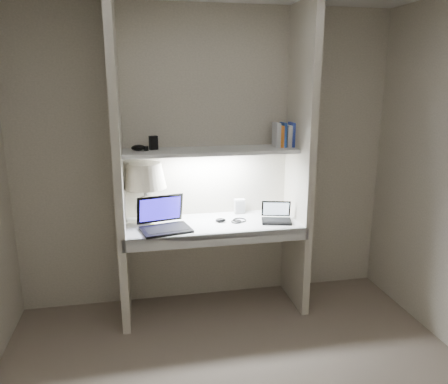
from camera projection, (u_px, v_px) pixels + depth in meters
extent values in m
cube|color=beige|center=(207.00, 159.00, 3.73)|extent=(3.20, 0.01, 2.50)
cube|color=beige|center=(119.00, 169.00, 3.33)|extent=(0.06, 0.55, 2.50)
cube|color=beige|center=(300.00, 162.00, 3.60)|extent=(0.06, 0.55, 2.50)
cube|color=white|center=(213.00, 225.00, 3.59)|extent=(1.40, 0.55, 0.04)
cube|color=silver|center=(219.00, 239.00, 3.35)|extent=(1.46, 0.03, 0.10)
cube|color=silver|center=(211.00, 151.00, 3.53)|extent=(1.40, 0.36, 0.03)
cube|color=white|center=(211.00, 154.00, 3.54)|extent=(0.60, 0.04, 0.02)
cylinder|color=white|center=(147.00, 221.00, 3.59)|extent=(0.12, 0.12, 0.02)
ellipsoid|color=white|center=(146.00, 208.00, 3.56)|extent=(0.17, 0.17, 0.21)
cylinder|color=white|center=(146.00, 193.00, 3.53)|extent=(0.03, 0.03, 0.09)
sphere|color=#FFD899|center=(145.00, 182.00, 3.50)|extent=(0.05, 0.05, 0.05)
cube|color=black|center=(166.00, 230.00, 3.39)|extent=(0.42, 0.33, 0.02)
cube|color=black|center=(166.00, 228.00, 3.39)|extent=(0.35, 0.25, 0.00)
cube|color=black|center=(160.00, 209.00, 3.50)|extent=(0.38, 0.15, 0.23)
cube|color=#291AE0|center=(160.00, 209.00, 3.50)|extent=(0.33, 0.12, 0.19)
cube|color=black|center=(277.00, 221.00, 3.59)|extent=(0.27, 0.22, 0.02)
cube|color=black|center=(277.00, 220.00, 3.59)|extent=(0.23, 0.16, 0.00)
cube|color=black|center=(276.00, 209.00, 3.67)|extent=(0.25, 0.11, 0.14)
cube|color=#CFE7FF|center=(276.00, 209.00, 3.67)|extent=(0.21, 0.09, 0.11)
cube|color=silver|center=(239.00, 206.00, 3.83)|extent=(0.09, 0.06, 0.13)
ellipsoid|color=black|center=(221.00, 220.00, 3.60)|extent=(0.09, 0.06, 0.03)
torus|color=black|center=(239.00, 220.00, 3.63)|extent=(0.14, 0.14, 0.01)
cube|color=#D2E22F|center=(149.00, 223.00, 3.57)|extent=(0.09, 0.09, 0.00)
cube|color=white|center=(294.00, 136.00, 3.66)|extent=(0.03, 0.13, 0.18)
cube|color=#2B40AD|center=(291.00, 135.00, 3.65)|extent=(0.04, 0.13, 0.20)
cube|color=silver|center=(288.00, 136.00, 3.65)|extent=(0.04, 0.13, 0.18)
cube|color=#264DA7|center=(283.00, 135.00, 3.64)|extent=(0.02, 0.13, 0.20)
cube|color=orange|center=(280.00, 136.00, 3.63)|extent=(0.03, 0.13, 0.18)
cube|color=silver|center=(276.00, 135.00, 3.62)|extent=(0.04, 0.13, 0.20)
cube|color=black|center=(153.00, 143.00, 3.49)|extent=(0.07, 0.06, 0.11)
ellipsoid|color=black|center=(138.00, 148.00, 3.43)|extent=(0.12, 0.10, 0.05)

